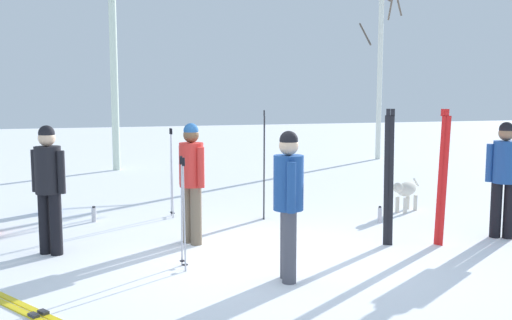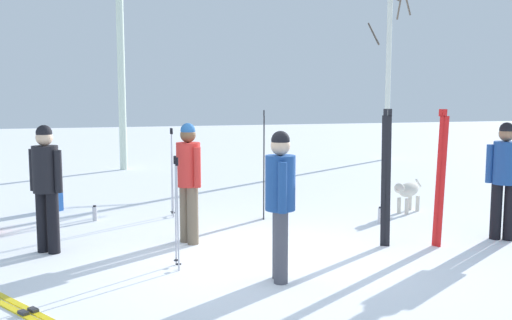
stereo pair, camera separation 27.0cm
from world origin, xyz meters
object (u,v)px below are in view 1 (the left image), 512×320
ski_pair_lying_0 (36,314)px  water_bottle_1 (380,215)px  water_bottle_0 (94,214)px  ski_poles_0 (172,170)px  ski_poles_1 (183,209)px  ski_pair_planted_0 (264,166)px  person_0 (504,172)px  birch_tree_2 (113,34)px  birch_tree_3 (380,63)px  person_1 (49,181)px  dog (406,190)px  person_2 (192,175)px  ski_pair_planted_2 (389,178)px  person_3 (289,196)px  ski_pair_planted_1 (443,178)px  backpack_0 (51,200)px

ski_pair_lying_0 → water_bottle_1: water_bottle_1 is taller
water_bottle_0 → water_bottle_1: water_bottle_1 is taller
ski_poles_0 → ski_poles_1: 2.99m
ski_pair_planted_0 → person_0: bearing=-36.5°
person_0 → ski_poles_1: person_0 is taller
birch_tree_2 → birch_tree_3: birch_tree_2 is taller
person_0 → person_1: size_ratio=1.00×
person_1 → ski_poles_1: 1.96m
ski_pair_lying_0 → water_bottle_1: 5.76m
person_0 → dog: bearing=99.5°
person_1 → person_2: 1.90m
person_0 → ski_pair_planted_2: bearing=176.0°
person_3 → ski_pair_planted_1: (2.57, 0.78, -0.03)m
person_1 → water_bottle_0: size_ratio=6.55×
ski_poles_0 → water_bottle_0: size_ratio=5.85×
backpack_0 → ski_poles_0: bearing=-27.2°
birch_tree_2 → ski_pair_planted_0: bearing=-74.6°
dog → water_bottle_0: dog is taller
dog → backpack_0: 6.39m
person_3 → backpack_0: size_ratio=3.90×
ski_pair_planted_1 → water_bottle_1: bearing=93.9°
birch_tree_2 → water_bottle_0: bearing=-96.9°
person_2 → birch_tree_2: 8.79m
person_3 → person_0: bearing=13.5°
ski_pair_planted_2 → birch_tree_2: size_ratio=0.27×
person_1 → ski_poles_0: size_ratio=1.12×
ski_pair_planted_1 → water_bottle_0: 5.55m
ski_pair_planted_2 → person_1: bearing=168.4°
ski_poles_0 → ski_pair_planted_2: bearing=-46.6°
person_2 → ski_pair_planted_1: size_ratio=0.90×
person_1 → ski_pair_planted_1: 5.33m
person_2 → ski_pair_planted_0: 1.87m
dog → ski_pair_planted_0: (-2.64, 0.14, 0.53)m
person_1 → ski_pair_lying_0: 2.41m
dog → person_1: bearing=-170.4°
ski_poles_1 → water_bottle_1: ski_poles_1 is taller
ski_pair_planted_1 → birch_tree_3: bearing=65.5°
backpack_0 → birch_tree_3: birch_tree_3 is taller
person_1 → birch_tree_3: 13.02m
person_0 → ski_pair_lying_0: size_ratio=1.01×
person_0 → water_bottle_0: (-5.74, 2.88, -0.86)m
person_1 → backpack_0: 2.97m
birch_tree_3 → backpack_0: bearing=-149.9°
ski_poles_0 → backpack_0: size_ratio=3.48×
person_2 → ski_pair_planted_2: bearing=-19.2°
ski_poles_1 → backpack_0: 4.39m
person_2 → water_bottle_1: size_ratio=6.17×
dog → person_0: bearing=-80.5°
ski_pair_planted_2 → ski_pair_planted_1: bearing=-18.4°
ski_poles_1 → ski_pair_lying_0: bearing=-146.9°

